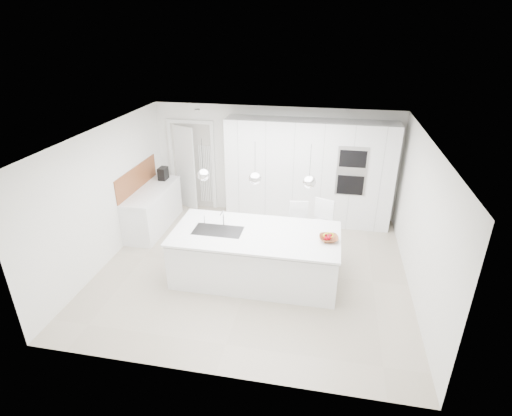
% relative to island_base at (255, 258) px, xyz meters
% --- Properties ---
extents(floor, '(5.50, 5.50, 0.00)m').
position_rel_island_base_xyz_m(floor, '(-0.10, 0.30, -0.43)').
color(floor, '#B9AC97').
rests_on(floor, ground).
extents(wall_back, '(5.50, 0.00, 5.50)m').
position_rel_island_base_xyz_m(wall_back, '(-0.10, 2.80, 0.82)').
color(wall_back, white).
rests_on(wall_back, ground).
extents(wall_left, '(0.00, 5.00, 5.00)m').
position_rel_island_base_xyz_m(wall_left, '(-2.85, 0.30, 0.82)').
color(wall_left, white).
rests_on(wall_left, ground).
extents(ceiling, '(5.50, 5.50, 0.00)m').
position_rel_island_base_xyz_m(ceiling, '(-0.10, 0.30, 2.07)').
color(ceiling, white).
rests_on(ceiling, wall_back).
extents(tall_cabinets, '(3.60, 0.60, 2.30)m').
position_rel_island_base_xyz_m(tall_cabinets, '(0.70, 2.50, 0.72)').
color(tall_cabinets, white).
rests_on(tall_cabinets, floor).
extents(oven_stack, '(0.62, 0.04, 1.05)m').
position_rel_island_base_xyz_m(oven_stack, '(1.60, 2.19, 0.92)').
color(oven_stack, '#A5A5A8').
rests_on(oven_stack, tall_cabinets).
extents(doorway_frame, '(1.11, 0.08, 2.13)m').
position_rel_island_base_xyz_m(doorway_frame, '(-2.05, 2.77, 0.59)').
color(doorway_frame, white).
rests_on(doorway_frame, floor).
extents(hallway_door, '(0.76, 0.38, 2.00)m').
position_rel_island_base_xyz_m(hallway_door, '(-2.30, 2.72, 0.57)').
color(hallway_door, white).
rests_on(hallway_door, floor).
extents(radiator, '(0.32, 0.04, 1.40)m').
position_rel_island_base_xyz_m(radiator, '(-1.73, 2.76, 0.42)').
color(radiator, white).
rests_on(radiator, floor).
extents(left_base_cabinets, '(0.60, 1.80, 0.86)m').
position_rel_island_base_xyz_m(left_base_cabinets, '(-2.55, 1.50, 0.00)').
color(left_base_cabinets, white).
rests_on(left_base_cabinets, floor).
extents(left_worktop, '(0.62, 1.82, 0.04)m').
position_rel_island_base_xyz_m(left_worktop, '(-2.55, 1.50, 0.45)').
color(left_worktop, white).
rests_on(left_worktop, left_base_cabinets).
extents(oak_backsplash, '(0.02, 1.80, 0.50)m').
position_rel_island_base_xyz_m(oak_backsplash, '(-2.84, 1.50, 0.72)').
color(oak_backsplash, '#945531').
rests_on(oak_backsplash, wall_left).
extents(island_base, '(2.80, 1.20, 0.86)m').
position_rel_island_base_xyz_m(island_base, '(0.00, 0.00, 0.00)').
color(island_base, white).
rests_on(island_base, floor).
extents(island_worktop, '(2.84, 1.40, 0.04)m').
position_rel_island_base_xyz_m(island_worktop, '(0.00, 0.05, 0.45)').
color(island_worktop, white).
rests_on(island_worktop, island_base).
extents(island_sink, '(0.84, 0.44, 0.18)m').
position_rel_island_base_xyz_m(island_sink, '(-0.65, -0.00, 0.39)').
color(island_sink, '#3F3F42').
rests_on(island_sink, island_worktop).
extents(island_tap, '(0.02, 0.02, 0.30)m').
position_rel_island_base_xyz_m(island_tap, '(-0.60, 0.20, 0.62)').
color(island_tap, white).
rests_on(island_tap, island_worktop).
extents(pendant_left, '(0.20, 0.20, 0.20)m').
position_rel_island_base_xyz_m(pendant_left, '(-0.85, -0.00, 1.47)').
color(pendant_left, white).
rests_on(pendant_left, ceiling).
extents(pendant_mid, '(0.20, 0.20, 0.20)m').
position_rel_island_base_xyz_m(pendant_mid, '(-0.00, -0.00, 1.47)').
color(pendant_mid, white).
rests_on(pendant_mid, ceiling).
extents(pendant_right, '(0.20, 0.20, 0.20)m').
position_rel_island_base_xyz_m(pendant_right, '(0.85, -0.00, 1.47)').
color(pendant_right, white).
rests_on(pendant_right, ceiling).
extents(fruit_bowl, '(0.35, 0.35, 0.08)m').
position_rel_island_base_xyz_m(fruit_bowl, '(1.22, 0.01, 0.51)').
color(fruit_bowl, '#945531').
rests_on(fruit_bowl, island_worktop).
extents(espresso_machine, '(0.17, 0.26, 0.28)m').
position_rel_island_base_xyz_m(espresso_machine, '(-2.53, 2.14, 0.61)').
color(espresso_machine, black).
rests_on(espresso_machine, left_worktop).
extents(bar_stool_left, '(0.44, 0.56, 1.11)m').
position_rel_island_base_xyz_m(bar_stool_left, '(0.64, 0.87, 0.12)').
color(bar_stool_left, white).
rests_on(bar_stool_left, floor).
extents(bar_stool_right, '(0.56, 0.64, 1.18)m').
position_rel_island_base_xyz_m(bar_stool_right, '(1.11, 0.87, 0.16)').
color(bar_stool_right, white).
rests_on(bar_stool_right, floor).
extents(apple_a, '(0.07, 0.07, 0.07)m').
position_rel_island_base_xyz_m(apple_a, '(1.22, -0.02, 0.54)').
color(apple_a, '#B00417').
rests_on(apple_a, fruit_bowl).
extents(apple_b, '(0.08, 0.08, 0.08)m').
position_rel_island_base_xyz_m(apple_b, '(1.24, 0.03, 0.54)').
color(apple_b, '#B00417').
rests_on(apple_b, fruit_bowl).
extents(apple_c, '(0.07, 0.07, 0.07)m').
position_rel_island_base_xyz_m(apple_c, '(1.18, -0.04, 0.54)').
color(apple_c, '#B00417').
rests_on(apple_c, fruit_bowl).
extents(apple_extra_3, '(0.08, 0.08, 0.08)m').
position_rel_island_base_xyz_m(apple_extra_3, '(1.16, 0.02, 0.54)').
color(apple_extra_3, '#B00417').
rests_on(apple_extra_3, fruit_bowl).
extents(banana_bunch, '(0.21, 0.16, 0.19)m').
position_rel_island_base_xyz_m(banana_bunch, '(1.21, -0.01, 0.58)').
color(banana_bunch, yellow).
rests_on(banana_bunch, fruit_bowl).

